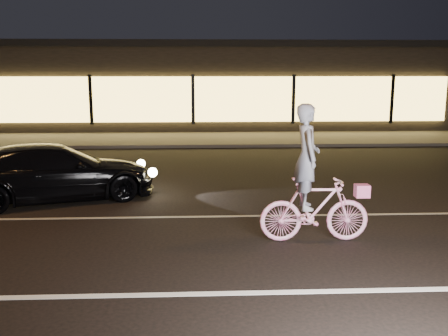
{
  "coord_description": "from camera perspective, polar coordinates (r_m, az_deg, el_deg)",
  "views": [
    {
      "loc": [
        0.36,
        -7.55,
        2.85
      ],
      "look_at": [
        0.73,
        0.6,
        1.26
      ],
      "focal_mm": 40.0,
      "sensor_mm": 36.0,
      "label": 1
    }
  ],
  "objects": [
    {
      "name": "ground",
      "position": [
        8.08,
        -5.06,
        -9.67
      ],
      "size": [
        90.0,
        90.0,
        0.0
      ],
      "primitive_type": "plane",
      "color": "black",
      "rests_on": "ground"
    },
    {
      "name": "lane_stripe_near",
      "position": [
        6.69,
        -5.6,
        -14.18
      ],
      "size": [
        60.0,
        0.12,
        0.01
      ],
      "primitive_type": "cube",
      "color": "silver",
      "rests_on": "ground"
    },
    {
      "name": "storefront",
      "position": [
        26.53,
        -3.44,
        9.51
      ],
      "size": [
        25.4,
        8.42,
        4.2
      ],
      "color": "black",
      "rests_on": "ground"
    },
    {
      "name": "sidewalk",
      "position": [
        20.74,
        -3.59,
        3.29
      ],
      "size": [
        30.0,
        4.0,
        0.12
      ],
      "primitive_type": "cube",
      "color": "#383533",
      "rests_on": "ground"
    },
    {
      "name": "cyclist",
      "position": [
        8.48,
        10.08,
        -2.91
      ],
      "size": [
        1.85,
        0.64,
        2.33
      ],
      "rotation": [
        0.0,
        0.0,
        1.57
      ],
      "color": "#FF4092",
      "rests_on": "ground"
    },
    {
      "name": "sedan",
      "position": [
        11.71,
        -18.76,
        -0.48
      ],
      "size": [
        4.7,
        3.14,
        1.26
      ],
      "rotation": [
        0.0,
        0.0,
        1.92
      ],
      "color": "black",
      "rests_on": "ground"
    },
    {
      "name": "lane_stripe_far",
      "position": [
        9.97,
        -4.59,
        -5.58
      ],
      "size": [
        60.0,
        0.1,
        0.01
      ],
      "primitive_type": "cube",
      "color": "gray",
      "rests_on": "ground"
    }
  ]
}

